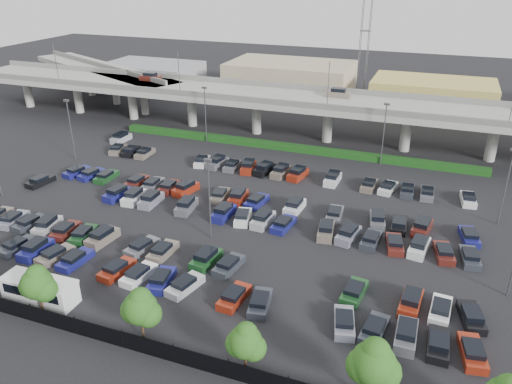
# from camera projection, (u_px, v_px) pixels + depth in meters

# --- Properties ---
(ground) EXTENTS (280.00, 280.00, 0.00)m
(ground) POSITION_uv_depth(u_px,v_px,m) (236.00, 210.00, 67.74)
(ground) COLOR black
(overpass) EXTENTS (150.00, 13.00, 15.80)m
(overpass) POSITION_uv_depth(u_px,v_px,m) (301.00, 102.00, 92.06)
(overpass) COLOR gray
(overpass) RESTS_ON ground
(on_ramp) EXTENTS (50.93, 30.13, 8.80)m
(on_ramp) POSITION_uv_depth(u_px,v_px,m) (103.00, 72.00, 117.97)
(on_ramp) COLOR gray
(on_ramp) RESTS_ON ground
(hedge) EXTENTS (66.00, 1.60, 1.10)m
(hedge) POSITION_uv_depth(u_px,v_px,m) (290.00, 147.00, 88.73)
(hedge) COLOR #123B11
(hedge) RESTS_ON ground
(fence) EXTENTS (70.00, 0.10, 2.00)m
(fence) POSITION_uv_depth(u_px,v_px,m) (113.00, 337.00, 43.61)
(fence) COLOR black
(fence) RESTS_ON ground
(tree_row) EXTENTS (65.07, 3.66, 5.94)m
(tree_row) POSITION_uv_depth(u_px,v_px,m) (126.00, 304.00, 43.52)
(tree_row) COLOR #332316
(tree_row) RESTS_ON ground
(shuttle_bus) EXTENTS (7.74, 2.80, 2.47)m
(shuttle_bus) POSITION_uv_depth(u_px,v_px,m) (40.00, 289.00, 49.19)
(shuttle_bus) COLOR white
(shuttle_bus) RESTS_ON ground
(parked_cars) EXTENTS (63.14, 41.60, 1.67)m
(parked_cars) POSITION_uv_depth(u_px,v_px,m) (226.00, 216.00, 64.72)
(parked_cars) COLOR white
(parked_cars) RESTS_ON ground
(light_poles) EXTENTS (66.90, 48.38, 10.30)m
(light_poles) POSITION_uv_depth(u_px,v_px,m) (213.00, 158.00, 68.12)
(light_poles) COLOR #4C4C51
(light_poles) RESTS_ON ground
(distant_buildings) EXTENTS (138.00, 24.00, 9.00)m
(distant_buildings) POSITION_uv_depth(u_px,v_px,m) (389.00, 90.00, 114.70)
(distant_buildings) COLOR gray
(distant_buildings) RESTS_ON ground
(comm_tower) EXTENTS (2.40, 2.40, 30.00)m
(comm_tower) POSITION_uv_depth(u_px,v_px,m) (366.00, 28.00, 122.70)
(comm_tower) COLOR #4C4C51
(comm_tower) RESTS_ON ground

